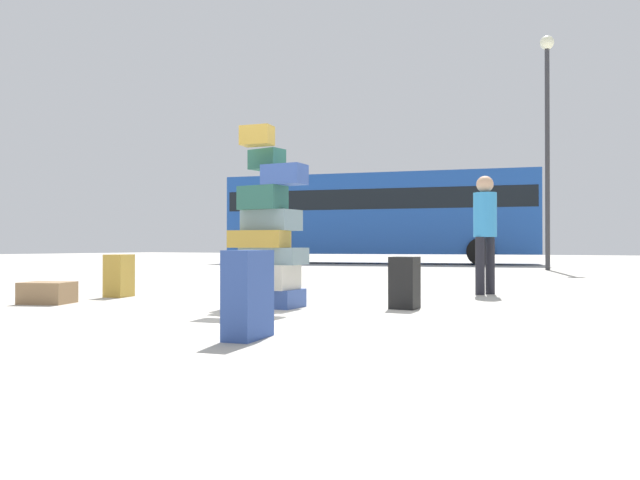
{
  "coord_description": "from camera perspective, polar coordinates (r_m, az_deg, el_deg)",
  "views": [
    {
      "loc": [
        3.28,
        -5.05,
        0.63
      ],
      "look_at": [
        -0.25,
        1.46,
        0.7
      ],
      "focal_mm": 34.62,
      "sensor_mm": 36.0,
      "label": 1
    }
  ],
  "objects": [
    {
      "name": "ground_plane",
      "position": [
        6.06,
        -4.55,
        -6.55
      ],
      "size": [
        80.0,
        80.0,
        0.0
      ],
      "primitive_type": "plane",
      "color": "#ADA89E"
    },
    {
      "name": "suitcase_tower",
      "position": [
        6.45,
        -4.86,
        0.07
      ],
      "size": [
        0.84,
        0.59,
        1.88
      ],
      "color": "#334F99",
      "rests_on": "ground"
    },
    {
      "name": "suitcase_navy_left_side",
      "position": [
        4.25,
        -6.66,
        -5.02
      ],
      "size": [
        0.26,
        0.45,
        0.61
      ],
      "primitive_type": "cube",
      "rotation": [
        0.0,
        0.0,
        0.15
      ],
      "color": "#334F99",
      "rests_on": "ground"
    },
    {
      "name": "suitcase_tan_behind_tower",
      "position": [
        8.07,
        -18.09,
        -3.15
      ],
      "size": [
        0.31,
        0.36,
        0.53
      ],
      "primitive_type": "cube",
      "rotation": [
        0.0,
        0.0,
        0.21
      ],
      "color": "#B28C33",
      "rests_on": "ground"
    },
    {
      "name": "suitcase_brown_upright_blue",
      "position": [
        7.42,
        -23.89,
        -4.48
      ],
      "size": [
        0.61,
        0.53,
        0.24
      ],
      "primitive_type": "cube",
      "rotation": [
        0.0,
        0.0,
        0.34
      ],
      "color": "olive",
      "rests_on": "ground"
    },
    {
      "name": "suitcase_black_foreground_far",
      "position": [
        6.3,
        7.83,
        -3.93
      ],
      "size": [
        0.27,
        0.31,
        0.52
      ],
      "primitive_type": "cube",
      "rotation": [
        0.0,
        0.0,
        0.07
      ],
      "color": "black",
      "rests_on": "ground"
    },
    {
      "name": "person_bearded_onlooker",
      "position": [
        8.32,
        15.01,
        1.44
      ],
      "size": [
        0.3,
        0.32,
        1.55
      ],
      "rotation": [
        0.0,
        0.0,
        -1.95
      ],
      "color": "black",
      "rests_on": "ground"
    },
    {
      "name": "parked_bus",
      "position": [
        22.37,
        5.57,
        2.54
      ],
      "size": [
        11.17,
        4.82,
        3.15
      ],
      "rotation": [
        0.0,
        0.0,
        0.22
      ],
      "color": "#1E4CA5",
      "rests_on": "ground"
    },
    {
      "name": "lamp_post",
      "position": [
        17.48,
        20.27,
        10.61
      ],
      "size": [
        0.36,
        0.36,
        6.14
      ],
      "color": "#333338",
      "rests_on": "ground"
    }
  ]
}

